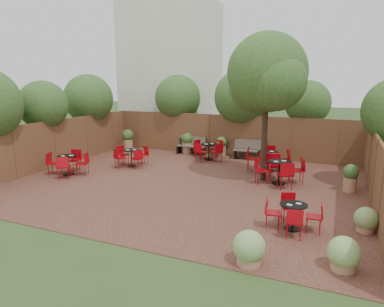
% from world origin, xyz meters
% --- Properties ---
extents(ground, '(80.00, 80.00, 0.00)m').
position_xyz_m(ground, '(0.00, 0.00, 0.00)').
color(ground, '#354F23').
rests_on(ground, ground).
extents(courtyard_paving, '(12.00, 10.00, 0.02)m').
position_xyz_m(courtyard_paving, '(0.00, 0.00, 0.01)').
color(courtyard_paving, '#351815').
rests_on(courtyard_paving, ground).
extents(fence_back, '(12.00, 0.08, 2.00)m').
position_xyz_m(fence_back, '(0.00, 5.00, 1.00)').
color(fence_back, brown).
rests_on(fence_back, ground).
extents(fence_left, '(0.08, 10.00, 2.00)m').
position_xyz_m(fence_left, '(-6.00, 0.00, 1.00)').
color(fence_left, brown).
rests_on(fence_left, ground).
extents(fence_right, '(0.08, 10.00, 2.00)m').
position_xyz_m(fence_right, '(6.00, 0.00, 1.00)').
color(fence_right, brown).
rests_on(fence_right, ground).
extents(neighbour_building, '(5.00, 4.00, 8.00)m').
position_xyz_m(neighbour_building, '(-4.50, 8.00, 4.00)').
color(neighbour_building, silver).
rests_on(neighbour_building, ground).
extents(overhang_foliage, '(15.71, 10.77, 2.72)m').
position_xyz_m(overhang_foliage, '(-2.15, 2.76, 2.73)').
color(overhang_foliage, '#2C511A').
rests_on(overhang_foliage, ground).
extents(courtyard_tree, '(2.89, 2.80, 5.27)m').
position_xyz_m(courtyard_tree, '(2.45, 1.45, 3.74)').
color(courtyard_tree, black).
rests_on(courtyard_tree, courtyard_paving).
extents(park_bench_left, '(1.45, 0.55, 0.88)m').
position_xyz_m(park_bench_left, '(-1.77, 4.62, 0.47)').
color(park_bench_left, brown).
rests_on(park_bench_left, courtyard_paving).
extents(park_bench_right, '(1.49, 0.57, 0.90)m').
position_xyz_m(park_bench_right, '(1.18, 4.62, 0.48)').
color(park_bench_right, brown).
rests_on(park_bench_right, courtyard_paving).
extents(bistro_tables, '(10.19, 7.87, 0.95)m').
position_xyz_m(bistro_tables, '(0.30, 1.20, 0.46)').
color(bistro_tables, black).
rests_on(bistro_tables, courtyard_paving).
extents(planters, '(11.15, 4.03, 1.09)m').
position_xyz_m(planters, '(-1.19, 3.86, 0.57)').
color(planters, '#9E6F4F').
rests_on(planters, courtyard_paving).
extents(low_shrubs, '(2.85, 3.23, 0.71)m').
position_xyz_m(low_shrubs, '(4.64, -3.80, 0.34)').
color(low_shrubs, '#9E6F4F').
rests_on(low_shrubs, courtyard_paving).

